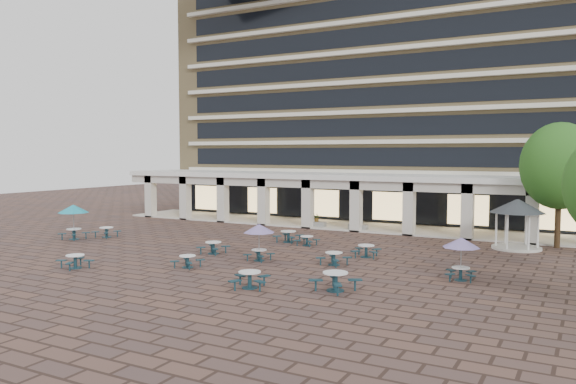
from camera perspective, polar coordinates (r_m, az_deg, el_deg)
name	(u,v)px	position (r m, az deg, el deg)	size (l,w,h in m)	color
ground	(248,254)	(34.36, -4.13, -6.31)	(120.00, 120.00, 0.00)	brown
apartment_building	(386,88)	(57.28, 9.94, 10.41)	(40.00, 15.50, 25.20)	tan
retail_arcade	(343,191)	(47.05, 5.64, 0.15)	(42.00, 6.60, 4.40)	white
picnic_table_1	(188,260)	(30.74, -10.17, -6.85)	(1.51, 1.51, 0.66)	#163944
picnic_table_2	(250,278)	(25.82, -3.91, -8.72)	(2.10, 2.10, 0.77)	#163944
picnic_table_3	(335,280)	(25.35, 4.84, -8.86)	(2.22, 2.22, 0.85)	#163944
picnic_table_4	(73,210)	(42.57, -20.97, -1.73)	(2.14, 2.14, 2.47)	#163944
picnic_table_5	(75,260)	(32.17, -20.81, -6.50)	(1.91, 1.91, 0.72)	#163944
picnic_table_6	(259,230)	(31.98, -2.96, -3.86)	(1.81, 1.81, 2.09)	#163944
picnic_table_7	(334,257)	(31.04, 4.69, -6.64)	(1.82, 1.82, 0.71)	#163944
picnic_table_8	(106,231)	(43.02, -17.96, -3.82)	(1.66, 1.66, 0.74)	#163944
picnic_table_9	(213,247)	(34.63, -7.60, -5.52)	(1.65, 1.65, 0.74)	#163944
picnic_table_10	(366,250)	(33.52, 7.94, -5.85)	(1.83, 1.83, 0.73)	#163944
picnic_table_11	(461,244)	(28.30, 17.19, -5.09)	(1.80, 1.80, 2.07)	#163944
picnic_table_12	(288,235)	(38.67, 0.04, -4.44)	(1.78, 1.78, 0.79)	#163944
picnic_table_13	(307,240)	(37.32, 1.93, -4.88)	(1.48, 1.48, 0.65)	#163944
gazebo	(517,212)	(38.64, 22.27, -1.86)	(3.43, 3.43, 3.19)	beige
tree_east_c	(560,166)	(39.99, 25.87, 2.39)	(4.87, 4.87, 8.11)	#412E1A
planter_left	(317,222)	(46.19, 2.95, -3.08)	(1.50, 0.70, 1.20)	gray
planter_right	(358,225)	(44.75, 7.13, -3.31)	(1.50, 0.67, 1.22)	gray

